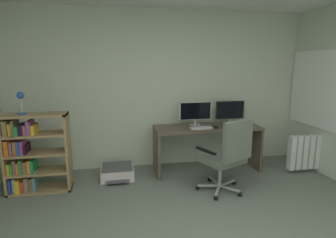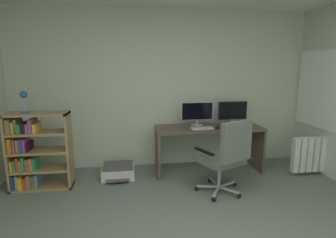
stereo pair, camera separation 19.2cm
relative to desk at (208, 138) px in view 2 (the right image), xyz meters
name	(u,v)px [view 2 (the right image)]	position (x,y,z in m)	size (l,w,h in m)	color
wall_back	(163,90)	(-0.67, 0.47, 0.73)	(4.85, 0.10, 2.57)	beige
window_pane	(331,91)	(1.75, -0.39, 0.76)	(0.01, 1.44, 1.13)	white
window_frame	(331,91)	(1.74, -0.39, 0.76)	(0.02, 1.52, 1.21)	white
desk	(208,138)	(0.00, 0.00, 0.00)	(1.67, 0.59, 0.73)	brown
monitor_main	(197,112)	(-0.16, 0.14, 0.40)	(0.54, 0.18, 0.38)	#B2B5B7
monitor_secondary	(233,111)	(0.44, 0.14, 0.39)	(0.48, 0.18, 0.38)	#B2B5B7
keyboard	(202,128)	(-0.14, -0.12, 0.19)	(0.34, 0.13, 0.02)	silver
computer_mouse	(217,128)	(0.09, -0.13, 0.20)	(0.06, 0.10, 0.03)	black
office_chair	(225,154)	(-0.02, -0.83, 0.01)	(0.68, 0.71, 1.02)	#B7BABC
bookshelf	(33,152)	(-2.56, -0.26, -0.04)	(0.81, 0.32, 1.07)	#9C7E52
desk_lamp	(24,98)	(-2.60, -0.26, 0.71)	(0.11, 0.11, 0.29)	#2354B3
printer	(118,171)	(-1.43, -0.04, -0.46)	(0.48, 0.53, 0.19)	silver
radiator	(318,154)	(1.65, -0.39, -0.22)	(0.85, 0.10, 0.55)	white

